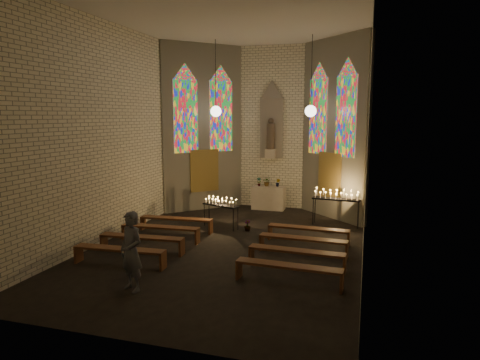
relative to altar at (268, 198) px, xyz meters
name	(u,v)px	position (x,y,z in m)	size (l,w,h in m)	color
floor	(230,245)	(0.00, -5.45, -0.50)	(12.00, 12.00, 0.00)	black
room	(257,124)	(0.00, -2.08, 3.22)	(8.22, 12.43, 7.00)	#F0E9C9
altar	(268,198)	(0.00, 0.00, 0.00)	(1.40, 0.60, 1.00)	beige
flower_vase_left	(259,182)	(-0.43, 0.00, 0.69)	(0.20, 0.14, 0.38)	#4C723F
flower_vase_center	(267,182)	(-0.09, 0.09, 0.70)	(0.36, 0.31, 0.40)	#4C723F
flower_vase_right	(278,183)	(0.39, 0.09, 0.67)	(0.19, 0.15, 0.35)	#4C723F
aisle_flower_pot	(247,225)	(0.07, -3.66, -0.30)	(0.22, 0.22, 0.39)	#4C723F
votive_stand_left	(221,203)	(-0.97, -3.50, 0.41)	(1.47, 0.81, 1.06)	black
votive_stand_right	(336,197)	(3.00, -2.01, 0.59)	(1.77, 0.59, 1.27)	black
pew_left_0	(176,220)	(-2.31, -4.43, -0.10)	(2.60, 0.49, 0.50)	#572F19
pew_right_0	(308,230)	(2.31, -4.43, -0.10)	(2.60, 0.49, 0.50)	#572F19
pew_left_1	(160,229)	(-2.31, -5.63, -0.10)	(2.60, 0.49, 0.50)	#572F19
pew_right_1	(303,241)	(2.31, -5.63, -0.10)	(2.60, 0.49, 0.50)	#572F19
pew_left_2	(142,239)	(-2.31, -6.83, -0.10)	(2.60, 0.49, 0.50)	#572F19
pew_right_2	(296,253)	(2.31, -6.83, -0.10)	(2.60, 0.49, 0.50)	#572F19
pew_left_3	(120,251)	(-2.31, -8.03, -0.10)	(2.60, 0.49, 0.50)	#572F19
pew_right_3	(288,268)	(2.31, -8.03, -0.10)	(2.60, 0.49, 0.50)	#572F19
visitor	(131,251)	(-1.12, -9.39, 0.43)	(0.68, 0.45, 1.87)	#555660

